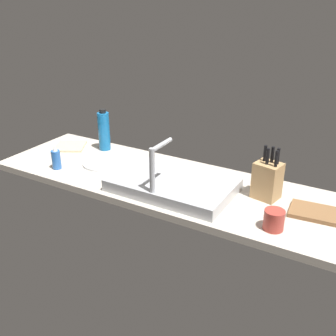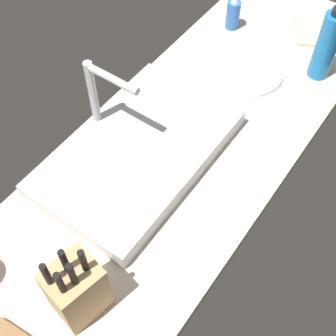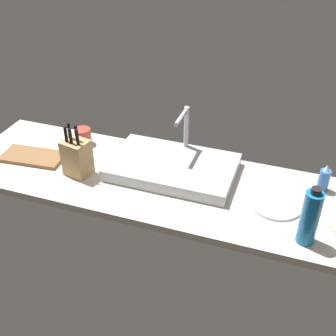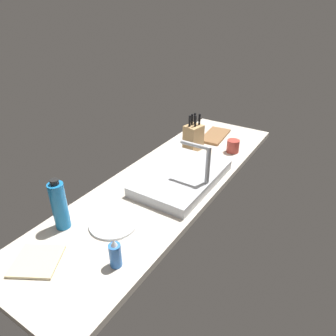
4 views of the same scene
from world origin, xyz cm
name	(u,v)px [view 4 (image 4 of 4)]	position (x,y,z in cm)	size (l,w,h in cm)	color
countertop_slab	(169,182)	(0.00, 0.00, 1.75)	(198.68, 57.21, 3.50)	beige
sink_basin	(182,178)	(-1.39, 7.97, 6.32)	(57.08, 35.10, 5.65)	#B7BABF
faucet	(204,164)	(-0.10, 21.38, 19.57)	(5.50, 17.04, 26.31)	#B7BABF
knife_block	(193,137)	(-41.98, -6.97, 12.50)	(12.89, 11.61, 24.47)	tan
cutting_board	(215,136)	(-69.37, -3.08, 4.40)	(29.96, 14.65, 1.80)	brown
soap_bottle	(115,254)	(64.45, 16.95, 9.04)	(4.75, 4.75, 12.88)	blue
water_bottle	(59,205)	(59.88, -18.25, 15.09)	(6.79, 6.79, 24.68)	#1970B7
dinner_plate	(114,224)	(46.95, 0.23, 4.10)	(21.97, 21.97, 1.20)	white
dish_towel	(37,261)	(80.06, -10.12, 4.10)	(16.82, 17.34, 1.20)	beige
coffee_mug	(233,146)	(-52.69, 17.38, 7.68)	(8.20, 8.20, 8.37)	#B23D33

